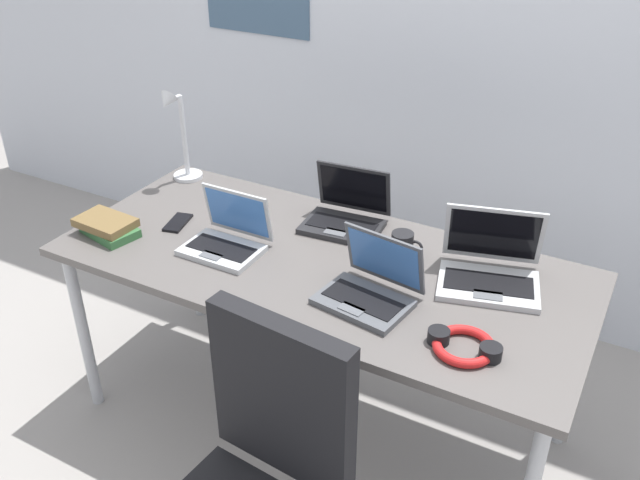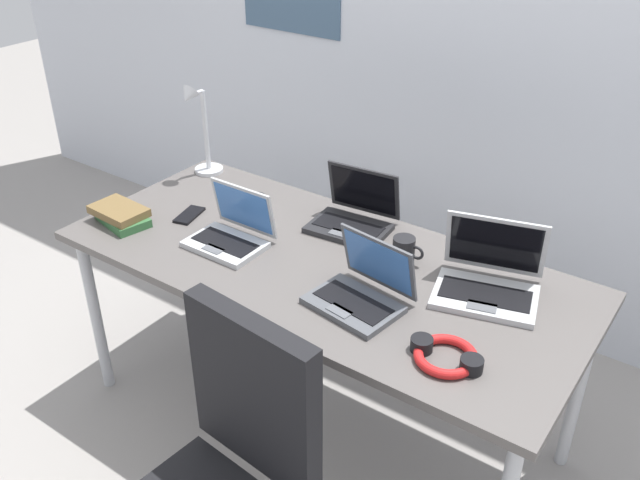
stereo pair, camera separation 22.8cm
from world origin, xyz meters
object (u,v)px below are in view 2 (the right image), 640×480
(laptop_near_lamp, at_px, (488,280))
(computer_mouse, at_px, (254,197))
(desk_lamp, at_px, (200,130))
(cell_phone, at_px, (189,215))
(book_stack, at_px, (121,215))
(coffee_mug, at_px, (404,250))
(laptop_mid_desk, at_px, (353,216))
(laptop_far_corner, at_px, (231,233))
(headphones, at_px, (446,356))
(laptop_front_left, at_px, (361,291))

(laptop_near_lamp, distance_m, computer_mouse, 1.00)
(desk_lamp, bearing_deg, cell_phone, -54.70)
(book_stack, bearing_deg, coffee_mug, 20.45)
(laptop_mid_desk, distance_m, coffee_mug, 0.28)
(book_stack, relative_size, coffee_mug, 2.09)
(laptop_far_corner, bearing_deg, book_stack, -164.55)
(laptop_mid_desk, distance_m, laptop_near_lamp, 0.58)
(desk_lamp, height_order, cell_phone, desk_lamp)
(desk_lamp, xyz_separation_m, cell_phone, (0.22, -0.30, -0.19))
(computer_mouse, bearing_deg, desk_lamp, -174.58)
(desk_lamp, distance_m, laptop_near_lamp, 1.35)
(laptop_mid_desk, xyz_separation_m, laptop_far_corner, (-0.29, -0.35, -0.00))
(laptop_mid_desk, bearing_deg, cell_phone, -152.35)
(computer_mouse, xyz_separation_m, headphones, (1.04, -0.43, -0.00))
(computer_mouse, distance_m, coffee_mug, 0.70)
(desk_lamp, relative_size, book_stack, 1.70)
(coffee_mug, bearing_deg, laptop_mid_desk, 159.68)
(laptop_near_lamp, bearing_deg, cell_phone, -171.10)
(laptop_front_left, height_order, computer_mouse, laptop_front_left)
(computer_mouse, bearing_deg, cell_phone, -100.20)
(cell_phone, bearing_deg, laptop_front_left, -20.91)
(desk_lamp, relative_size, laptop_far_corner, 1.51)
(laptop_near_lamp, height_order, headphones, laptop_near_lamp)
(laptop_far_corner, distance_m, coffee_mug, 0.61)
(laptop_far_corner, bearing_deg, laptop_mid_desk, 50.59)
(laptop_mid_desk, distance_m, headphones, 0.78)
(cell_phone, height_order, book_stack, book_stack)
(laptop_mid_desk, xyz_separation_m, computer_mouse, (-0.43, -0.05, -0.03))
(laptop_near_lamp, distance_m, cell_phone, 1.14)
(laptop_far_corner, relative_size, cell_phone, 1.95)
(laptop_mid_desk, relative_size, laptop_far_corner, 1.14)
(headphones, bearing_deg, laptop_front_left, 164.53)
(computer_mouse, relative_size, book_stack, 0.41)
(computer_mouse, height_order, coffee_mug, coffee_mug)
(desk_lamp, height_order, laptop_front_left, desk_lamp)
(desk_lamp, relative_size, cell_phone, 2.94)
(laptop_front_left, height_order, book_stack, laptop_front_left)
(cell_phone, relative_size, book_stack, 0.58)
(computer_mouse, height_order, book_stack, book_stack)
(desk_lamp, height_order, laptop_near_lamp, desk_lamp)
(cell_phone, xyz_separation_m, headphones, (1.16, -0.19, 0.01))
(cell_phone, height_order, coffee_mug, coffee_mug)
(laptop_mid_desk, distance_m, laptop_front_left, 0.48)
(laptop_near_lamp, distance_m, headphones, 0.37)
(desk_lamp, bearing_deg, book_stack, -84.70)
(headphones, height_order, book_stack, book_stack)
(laptop_near_lamp, distance_m, coffee_mug, 0.31)
(cell_phone, distance_m, book_stack, 0.25)
(laptop_mid_desk, xyz_separation_m, laptop_front_left, (0.28, -0.39, -0.00))
(laptop_far_corner, distance_m, book_stack, 0.45)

